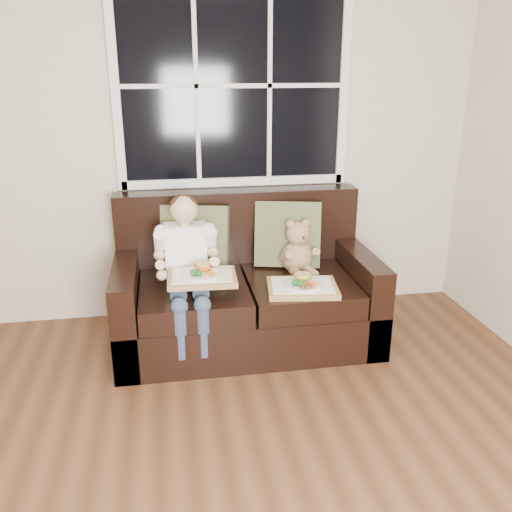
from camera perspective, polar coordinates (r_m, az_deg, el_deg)
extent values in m
cube|color=#C0B49F|center=(3.86, -10.13, 12.73)|extent=(4.50, 0.02, 2.70)
cube|color=black|center=(3.85, -2.44, 17.47)|extent=(1.50, 0.02, 1.25)
cube|color=white|center=(3.91, -2.27, 7.84)|extent=(1.58, 0.04, 0.06)
cube|color=white|center=(3.82, -14.63, 16.88)|extent=(0.06, 0.04, 1.37)
cube|color=white|center=(4.01, 9.24, 17.33)|extent=(0.06, 0.04, 1.37)
cube|color=white|center=(3.84, -2.41, 17.47)|extent=(1.50, 0.03, 0.03)
cube|color=black|center=(3.70, -1.03, -6.73)|extent=(1.70, 0.90, 0.30)
cube|color=black|center=(3.61, -13.34, -5.33)|extent=(0.15, 0.90, 0.60)
cube|color=black|center=(3.82, 10.55, -3.73)|extent=(0.15, 0.90, 0.60)
cube|color=black|center=(3.87, -1.93, 2.13)|extent=(1.70, 0.18, 0.66)
cube|color=black|center=(3.50, -6.54, -4.38)|extent=(0.68, 0.72, 0.15)
cube|color=black|center=(3.60, 4.67, -3.63)|extent=(0.68, 0.72, 0.15)
cube|color=brown|center=(3.68, -6.44, 1.82)|extent=(0.49, 0.31, 0.46)
cube|color=brown|center=(3.76, 3.35, 2.32)|extent=(0.49, 0.31, 0.46)
cube|color=white|center=(3.52, -7.40, 0.44)|extent=(0.27, 0.16, 0.37)
sphere|color=tan|center=(3.43, -7.60, 4.91)|extent=(0.17, 0.17, 0.17)
ellipsoid|color=#391F12|center=(3.44, -7.63, 5.38)|extent=(0.17, 0.17, 0.12)
cylinder|color=#303E54|center=(3.38, -8.25, -3.10)|extent=(0.10, 0.33, 0.10)
cylinder|color=#303E54|center=(3.39, -6.00, -2.97)|extent=(0.10, 0.33, 0.10)
cylinder|color=#303E54|center=(3.23, -7.93, -8.08)|extent=(0.09, 0.09, 0.31)
cylinder|color=#303E54|center=(3.24, -5.56, -7.94)|extent=(0.09, 0.09, 0.31)
cylinder|color=tan|center=(3.39, -10.00, 0.28)|extent=(0.07, 0.32, 0.26)
cylinder|color=tan|center=(3.40, -4.67, 0.58)|extent=(0.07, 0.32, 0.26)
ellipsoid|color=#998251|center=(3.70, 4.31, -0.08)|extent=(0.24, 0.22, 0.23)
sphere|color=#998251|center=(3.63, 4.43, 2.38)|extent=(0.18, 0.18, 0.16)
sphere|color=#998251|center=(3.60, 3.56, 3.39)|extent=(0.06, 0.06, 0.06)
sphere|color=#998251|center=(3.63, 5.31, 3.46)|extent=(0.06, 0.06, 0.06)
sphere|color=#998251|center=(3.58, 4.67, 1.86)|extent=(0.06, 0.06, 0.06)
sphere|color=black|center=(3.55, 4.77, 1.89)|extent=(0.02, 0.02, 0.02)
cylinder|color=#998251|center=(3.60, 3.95, -1.82)|extent=(0.08, 0.13, 0.06)
cylinder|color=#998251|center=(3.62, 5.54, -1.71)|extent=(0.08, 0.13, 0.06)
cube|color=#AF844F|center=(3.30, -5.68, -2.31)|extent=(0.43, 0.33, 0.03)
cube|color=white|center=(3.30, -5.69, -1.98)|extent=(0.38, 0.28, 0.01)
cylinder|color=silver|center=(3.28, -5.68, -1.88)|extent=(0.24, 0.24, 0.01)
imported|color=orange|center=(3.32, -5.59, -1.20)|extent=(0.12, 0.12, 0.03)
cylinder|color=#E2CF7B|center=(3.32, -5.59, -1.13)|extent=(0.09, 0.09, 0.02)
ellipsoid|color=#23601E|center=(3.24, -6.60, -1.74)|extent=(0.04, 0.04, 0.04)
ellipsoid|color=#23601E|center=(3.22, -6.06, -1.80)|extent=(0.04, 0.04, 0.04)
cylinder|color=orange|center=(3.24, -4.86, -1.86)|extent=(0.05, 0.06, 0.02)
cube|color=#AF844F|center=(3.40, 4.89, -3.36)|extent=(0.47, 0.38, 0.04)
cube|color=white|center=(3.39, 4.90, -3.04)|extent=(0.41, 0.33, 0.01)
cylinder|color=silver|center=(3.38, 4.95, -2.93)|extent=(0.25, 0.25, 0.02)
imported|color=#C9D31B|center=(3.41, 4.94, -2.30)|extent=(0.12, 0.12, 0.03)
cylinder|color=#E2CF7B|center=(3.41, 4.94, -2.16)|extent=(0.09, 0.09, 0.02)
ellipsoid|color=#23601E|center=(3.32, 4.20, -2.81)|extent=(0.05, 0.05, 0.04)
ellipsoid|color=#23601E|center=(3.31, 4.78, -2.88)|extent=(0.05, 0.05, 0.04)
cylinder|color=orange|center=(3.34, 5.93, -2.92)|extent=(0.05, 0.07, 0.02)
cylinder|color=#975D31|center=(3.31, 5.25, -3.06)|extent=(0.03, 0.09, 0.02)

